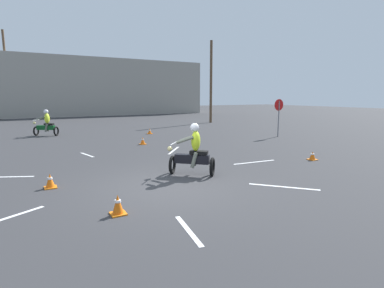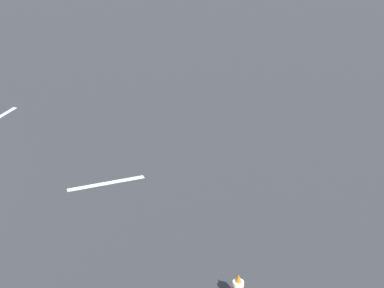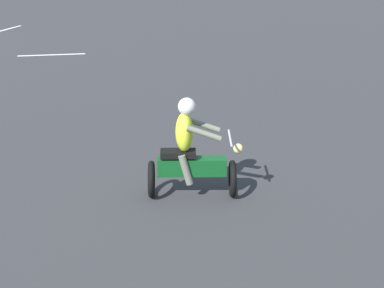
% 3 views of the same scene
% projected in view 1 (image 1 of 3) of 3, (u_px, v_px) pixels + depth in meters
% --- Properties ---
extents(ground_plane, '(120.00, 120.00, 0.00)m').
position_uv_depth(ground_plane, '(167.00, 187.00, 8.30)').
color(ground_plane, '#333335').
extents(motorcycle_rider_foreground, '(1.44, 1.38, 1.66)m').
position_uv_depth(motorcycle_rider_foreground, '(193.00, 153.00, 9.42)').
color(motorcycle_rider_foreground, black).
rests_on(motorcycle_rider_foreground, ground).
extents(motorcycle_rider_background, '(1.50, 1.25, 1.66)m').
position_uv_depth(motorcycle_rider_background, '(46.00, 124.00, 18.78)').
color(motorcycle_rider_background, black).
rests_on(motorcycle_rider_background, ground).
extents(stop_sign, '(0.70, 0.08, 2.30)m').
position_uv_depth(stop_sign, '(279.00, 110.00, 18.25)').
color(stop_sign, slate).
rests_on(stop_sign, ground).
extents(traffic_cone_near_left, '(0.32, 0.32, 0.38)m').
position_uv_depth(traffic_cone_near_left, '(143.00, 141.00, 15.52)').
color(traffic_cone_near_left, orange).
rests_on(traffic_cone_near_left, ground).
extents(traffic_cone_near_right, '(0.32, 0.32, 0.34)m').
position_uv_depth(traffic_cone_near_right, '(312.00, 156.00, 11.76)').
color(traffic_cone_near_right, orange).
rests_on(traffic_cone_near_right, ground).
extents(traffic_cone_mid_center, '(0.32, 0.32, 0.40)m').
position_uv_depth(traffic_cone_mid_center, '(50.00, 181.00, 8.17)').
color(traffic_cone_mid_center, orange).
rests_on(traffic_cone_mid_center, ground).
extents(traffic_cone_far_right, '(0.32, 0.32, 0.43)m').
position_uv_depth(traffic_cone_far_right, '(118.00, 205.00, 6.34)').
color(traffic_cone_far_right, orange).
rests_on(traffic_cone_far_right, ground).
extents(traffic_cone_far_center, '(0.32, 0.32, 0.36)m').
position_uv_depth(traffic_cone_far_center, '(150.00, 131.00, 19.82)').
color(traffic_cone_far_center, orange).
rests_on(traffic_cone_far_center, ground).
extents(lane_stripe_e, '(1.84, 0.27, 0.01)m').
position_uv_depth(lane_stripe_e, '(254.00, 162.00, 11.37)').
color(lane_stripe_e, silver).
rests_on(lane_stripe_e, ground).
extents(lane_stripe_ne, '(1.29, 1.56, 0.01)m').
position_uv_depth(lane_stripe_ne, '(174.00, 150.00, 13.84)').
color(lane_stripe_ne, silver).
rests_on(lane_stripe_ne, ground).
extents(lane_stripe_n, '(0.38, 1.26, 0.01)m').
position_uv_depth(lane_stripe_n, '(87.00, 155.00, 12.78)').
color(lane_stripe_n, silver).
rests_on(lane_stripe_n, ground).
extents(lane_stripe_nw, '(1.75, 0.88, 0.01)m').
position_uv_depth(lane_stripe_nw, '(3.00, 177.00, 9.29)').
color(lane_stripe_nw, silver).
rests_on(lane_stripe_nw, ground).
extents(lane_stripe_s, '(0.31, 1.36, 0.01)m').
position_uv_depth(lane_stripe_s, '(188.00, 230.00, 5.61)').
color(lane_stripe_s, silver).
rests_on(lane_stripe_s, ground).
extents(lane_stripe_se, '(1.35, 1.46, 0.01)m').
position_uv_depth(lane_stripe_se, '(284.00, 187.00, 8.28)').
color(lane_stripe_se, silver).
rests_on(lane_stripe_se, ground).
extents(utility_pole_near, '(0.24, 0.24, 7.47)m').
position_uv_depth(utility_pole_near, '(211.00, 82.00, 27.70)').
color(utility_pole_near, brown).
rests_on(utility_pole_near, ground).
extents(utility_pole_far, '(0.24, 0.24, 9.43)m').
position_uv_depth(utility_pole_far, '(7.00, 75.00, 32.31)').
color(utility_pole_far, brown).
rests_on(utility_pole_far, ground).
extents(building_backdrop, '(28.08, 8.85, 7.18)m').
position_uv_depth(building_backdrop, '(95.00, 88.00, 40.60)').
color(building_backdrop, gray).
rests_on(building_backdrop, ground).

